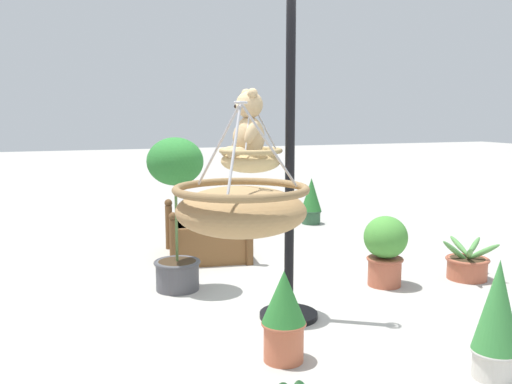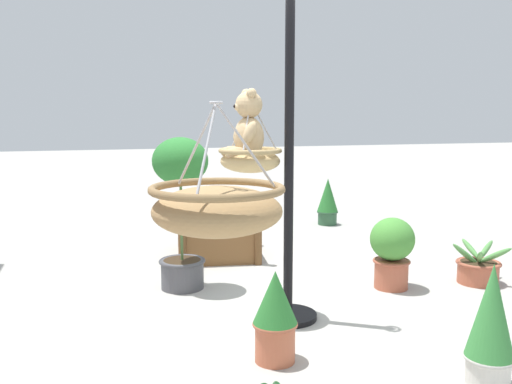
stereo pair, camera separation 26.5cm
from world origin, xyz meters
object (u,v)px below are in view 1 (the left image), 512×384
(hanging_basket_with_teddy, at_px, (251,159))
(potted_plant_flowering_red, at_px, (176,197))
(wooden_planter_box, at_px, (207,236))
(teddy_bear, at_px, (248,129))
(potted_plant_fern_front, at_px, (497,320))
(potted_plant_conical_shrub, at_px, (467,265))
(hanging_basket_left_high, at_px, (241,208))
(potted_plant_small_succulent, at_px, (311,201))
(potted_plant_bushy_green, at_px, (385,248))
(potted_plant_tall_leafy, at_px, (284,315))
(display_pole_central, at_px, (289,209))

(hanging_basket_with_teddy, distance_m, potted_plant_flowering_red, 0.98)
(wooden_planter_box, bearing_deg, hanging_basket_with_teddy, 175.60)
(wooden_planter_box, distance_m, potted_plant_flowering_red, 1.30)
(teddy_bear, xyz_separation_m, potted_plant_fern_front, (-1.45, -1.02, -1.07))
(teddy_bear, height_order, potted_plant_conical_shrub, teddy_bear)
(wooden_planter_box, height_order, potted_plant_conical_shrub, wooden_planter_box)
(hanging_basket_with_teddy, height_order, hanging_basket_left_high, hanging_basket_with_teddy)
(potted_plant_flowering_red, distance_m, potted_plant_small_succulent, 3.31)
(hanging_basket_with_teddy, height_order, potted_plant_bushy_green, hanging_basket_with_teddy)
(teddy_bear, distance_m, wooden_planter_box, 2.20)
(potted_plant_tall_leafy, height_order, potted_plant_bushy_green, potted_plant_bushy_green)
(potted_plant_small_succulent, bearing_deg, display_pole_central, 151.91)
(teddy_bear, relative_size, potted_plant_bushy_green, 0.81)
(teddy_bear, relative_size, potted_plant_tall_leafy, 0.88)
(display_pole_central, bearing_deg, potted_plant_flowering_red, 34.15)
(potted_plant_fern_front, bearing_deg, potted_plant_tall_leafy, 59.31)
(potted_plant_flowering_red, xyz_separation_m, potted_plant_conical_shrub, (-0.60, -2.61, -0.68))
(potted_plant_conical_shrub, bearing_deg, teddy_bear, 95.18)
(potted_plant_tall_leafy, bearing_deg, potted_plant_flowering_red, 11.39)
(teddy_bear, distance_m, potted_plant_small_succulent, 3.82)
(hanging_basket_with_teddy, bearing_deg, display_pole_central, -120.96)
(potted_plant_flowering_red, bearing_deg, potted_plant_fern_front, -148.32)
(display_pole_central, bearing_deg, potted_plant_bushy_green, -68.56)
(potted_plant_fern_front, bearing_deg, potted_plant_conical_shrub, -36.24)
(display_pole_central, distance_m, wooden_planter_box, 2.08)
(display_pole_central, xyz_separation_m, teddy_bear, (0.15, 0.27, 0.59))
(wooden_planter_box, bearing_deg, hanging_basket_left_high, 167.83)
(potted_plant_small_succulent, bearing_deg, potted_plant_fern_front, 167.89)
(wooden_planter_box, relative_size, potted_plant_small_succulent, 1.62)
(potted_plant_tall_leafy, xyz_separation_m, potted_plant_bushy_green, (1.11, -1.44, 0.05))
(wooden_planter_box, relative_size, potted_plant_flowering_red, 0.78)
(potted_plant_bushy_green, bearing_deg, hanging_basket_left_high, 133.10)
(hanging_basket_left_high, height_order, potted_plant_conical_shrub, hanging_basket_left_high)
(hanging_basket_with_teddy, bearing_deg, potted_plant_small_succulent, -32.68)
(potted_plant_flowering_red, bearing_deg, wooden_planter_box, -27.81)
(hanging_basket_with_teddy, relative_size, potted_plant_bushy_green, 0.86)
(hanging_basket_left_high, bearing_deg, wooden_planter_box, -12.17)
(hanging_basket_with_teddy, relative_size, potted_plant_flowering_red, 0.41)
(display_pole_central, relative_size, teddy_bear, 5.12)
(hanging_basket_with_teddy, distance_m, hanging_basket_left_high, 1.65)
(potted_plant_bushy_green, xyz_separation_m, potted_plant_conical_shrub, (-0.09, -0.84, -0.21))
(potted_plant_small_succulent, bearing_deg, hanging_basket_left_high, 151.01)
(potted_plant_tall_leafy, bearing_deg, teddy_bear, -3.30)
(hanging_basket_left_high, relative_size, potted_plant_conical_shrub, 1.11)
(display_pole_central, bearing_deg, potted_plant_tall_leafy, 154.40)
(potted_plant_flowering_red, height_order, potted_plant_tall_leafy, potted_plant_flowering_red)
(teddy_bear, distance_m, potted_plant_fern_front, 2.07)
(display_pole_central, xyz_separation_m, wooden_planter_box, (1.98, 0.11, -0.62))
(potted_plant_flowering_red, bearing_deg, potted_plant_conical_shrub, -103.04)
(potted_plant_flowering_red, relative_size, potted_plant_tall_leafy, 2.29)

